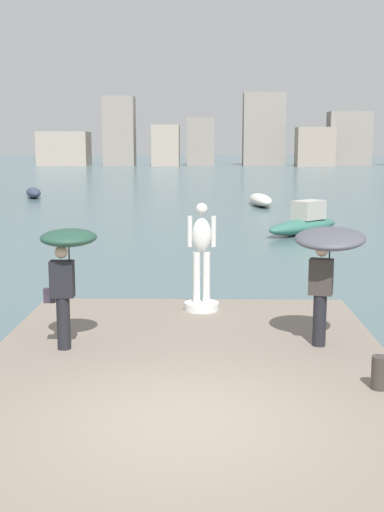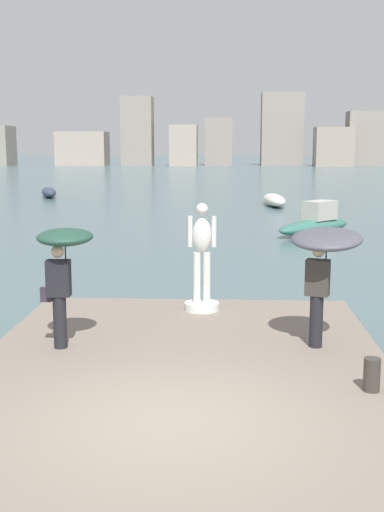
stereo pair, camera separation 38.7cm
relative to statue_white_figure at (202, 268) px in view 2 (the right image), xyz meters
The scene contains 10 objects.
ground_plane 34.64m from the statue_white_figure, 90.31° to the left, with size 400.00×400.00×0.00m, color #4C666B.
pier 3.88m from the statue_white_figure, 92.92° to the right, with size 6.47×9.31×0.40m, color slate.
statue_white_figure is the anchor object (origin of this frame).
onlooker_left 3.47m from the statue_white_figure, 129.74° to the right, with size 0.94×0.95×2.01m.
onlooker_right 3.25m from the statue_white_figure, 48.67° to the right, with size 1.46×1.48×2.03m.
mooring_bollard 5.05m from the statue_white_figure, 60.19° to the right, with size 0.23×0.23×0.46m, color #38332D.
boat_near 35.82m from the statue_white_figure, 110.09° to the left, with size 2.21×3.81×0.71m.
boat_mid 15.26m from the statue_white_figure, 73.73° to the left, with size 3.93×4.00×1.40m.
boat_far 27.91m from the statue_white_figure, 82.87° to the left, with size 1.58×4.97×0.73m.
distant_skyline 108.11m from the statue_white_figure, 87.20° to the left, with size 86.35×11.95×13.11m.
Camera 2 is at (0.66, -7.60, 3.73)m, focal length 45.85 mm.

